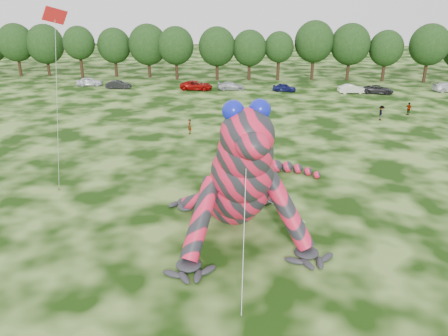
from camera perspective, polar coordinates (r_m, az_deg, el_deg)
The scene contains 28 objects.
ground at distance 28.11m, azimuth 9.32°, elevation -9.78°, with size 240.00×240.00×0.00m, color #16330A.
inflatable_gecko at distance 29.21m, azimuth 0.79°, elevation 1.93°, with size 15.75×18.70×9.35m, color red, non-canonical shape.
flying_kite at distance 30.28m, azimuth -21.19°, elevation 16.43°, with size 3.89×4.16×14.38m.
tree_1 at distance 94.34m, azimuth -25.42°, elevation 13.76°, with size 6.74×6.07×9.81m, color black, non-canonical shape.
tree_2 at distance 92.52m, azimuth -22.23°, elevation 14.06°, with size 7.04×6.34×9.64m, color black, non-canonical shape.
tree_3 at distance 88.02m, azimuth -18.31°, elevation 14.17°, with size 5.81×5.23×9.44m, color black, non-canonical shape.
tree_4 at distance 87.50m, azimuth -14.09°, elevation 14.43°, with size 6.22×5.60×9.06m, color black, non-canonical shape.
tree_5 at distance 85.41m, azimuth -9.87°, elevation 14.83°, with size 7.16×6.44×9.80m, color black, non-canonical shape.
tree_6 at distance 82.56m, azimuth -6.27°, elevation 14.68°, with size 6.52×5.86×9.49m, color black, non-canonical shape.
tree_7 at distance 81.66m, azimuth -0.92°, elevation 14.72°, with size 6.68×6.01×9.48m, color black, non-canonical shape.
tree_8 at distance 81.55m, azimuth 3.34°, elevation 14.49°, with size 6.14×5.53×8.94m, color black, non-canonical shape.
tree_9 at distance 82.00m, azimuth 7.15°, elevation 14.31°, with size 5.27×4.74×8.68m, color black, non-canonical shape.
tree_10 at distance 83.64m, azimuth 11.63°, elevation 14.82°, with size 7.09×6.38×10.50m, color black, non-canonical shape.
tree_11 at distance 84.30m, azimuth 16.09°, elevation 14.34°, with size 7.01×6.31×10.07m, color black, non-canonical shape.
tree_12 at distance 85.36m, azimuth 20.32°, elevation 13.57°, with size 5.99×5.39×8.97m, color black, non-canonical shape.
tree_13 at distance 86.89m, azimuth 25.11°, elevation 13.40°, with size 6.83×6.15×10.13m, color black, non-canonical shape.
car_0 at distance 80.03m, azimuth -17.18°, elevation 10.75°, with size 1.74×4.31×1.47m, color silver.
car_1 at distance 76.14m, azimuth -13.64°, elevation 10.53°, with size 1.42×4.08×1.34m, color black.
car_2 at distance 73.27m, azimuth -3.62°, elevation 10.72°, with size 2.45×5.31×1.47m, color #970A07.
car_3 at distance 73.21m, azimuth 0.93°, elevation 10.68°, with size 1.80×4.42×1.28m, color #A5A9AE.
car_4 at distance 72.55m, azimuth 7.89°, elevation 10.38°, with size 1.51×3.75×1.28m, color #11144C.
car_5 at distance 73.33m, azimuth 16.34°, elevation 9.89°, with size 1.49×4.26×1.40m, color silver.
car_6 at distance 74.42m, azimuth 19.50°, elevation 9.65°, with size 2.14×4.65×1.29m, color #252427.
car_7 at distance 80.35m, azimuth 27.23°, elevation 9.37°, with size 2.03×4.99×1.45m, color silver.
spectator_3 at distance 62.09m, azimuth 22.96°, elevation 7.16°, with size 0.96×0.40×1.64m, color gray.
spectator_0 at distance 49.22m, azimuth -4.53°, elevation 5.40°, with size 0.61×0.40×1.67m, color gray.
spectator_1 at distance 48.60m, azimuth 0.57°, elevation 5.32°, with size 0.85×0.67×1.76m, color gray.
spectator_2 at distance 58.12m, azimuth 19.85°, elevation 6.79°, with size 1.18×0.68×1.83m, color gray.
Camera 1 is at (-2.68, -23.93, 14.50)m, focal length 35.00 mm.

